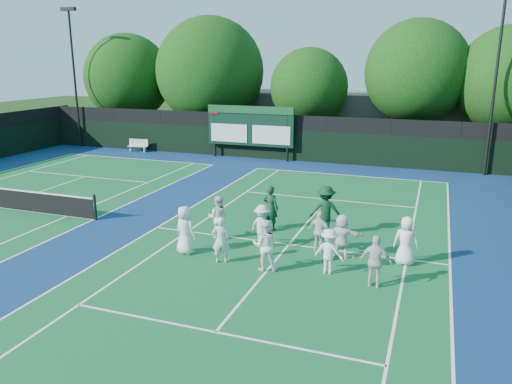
% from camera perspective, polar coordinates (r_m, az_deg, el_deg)
% --- Properties ---
extents(ground, '(120.00, 120.00, 0.00)m').
position_cam_1_polar(ground, '(17.36, 2.84, -7.15)').
color(ground, '#17330E').
rests_on(ground, ground).
extents(court_apron, '(34.00, 32.00, 0.01)m').
position_cam_1_polar(court_apron, '(20.62, -12.47, -3.85)').
color(court_apron, navy).
rests_on(court_apron, ground).
extents(near_court, '(11.05, 23.85, 0.01)m').
position_cam_1_polar(near_court, '(18.25, 3.78, -6.00)').
color(near_court, '#135E2E').
rests_on(near_court, ground).
extents(back_fence, '(34.00, 0.08, 3.00)m').
position_cam_1_polar(back_fence, '(33.55, 1.19, 6.10)').
color(back_fence, black).
rests_on(back_fence, ground).
extents(scoreboard, '(6.00, 0.21, 3.55)m').
position_cam_1_polar(scoreboard, '(33.39, -0.70, 7.50)').
color(scoreboard, black).
rests_on(scoreboard, ground).
extents(clubhouse, '(18.00, 6.00, 4.00)m').
position_cam_1_polar(clubhouse, '(40.20, 10.41, 8.26)').
color(clubhouse, slate).
rests_on(clubhouse, ground).
extents(light_pole_left, '(1.20, 0.30, 10.12)m').
position_cam_1_polar(light_pole_left, '(40.33, -20.17, 13.76)').
color(light_pole_left, black).
rests_on(light_pole_left, ground).
extents(light_pole_right, '(1.20, 0.30, 10.12)m').
position_cam_1_polar(light_pole_right, '(31.21, 25.89, 13.10)').
color(light_pole_right, black).
rests_on(light_pole_right, ground).
extents(bench, '(1.48, 0.60, 0.91)m').
position_cam_1_polar(bench, '(37.34, -13.31, 5.26)').
color(bench, silver).
rests_on(bench, ground).
extents(tree_a, '(6.84, 6.84, 8.53)m').
position_cam_1_polar(tree_a, '(42.14, -14.20, 12.36)').
color(tree_a, '#321F0D').
rests_on(tree_a, ground).
extents(tree_b, '(8.05, 8.05, 9.64)m').
position_cam_1_polar(tree_b, '(38.55, -5.01, 13.24)').
color(tree_b, '#321F0D').
rests_on(tree_b, ground).
extents(tree_c, '(5.46, 5.46, 7.34)m').
position_cam_1_polar(tree_c, '(36.05, 6.34, 11.60)').
color(tree_c, '#321F0D').
rests_on(tree_c, ground).
extents(tree_d, '(6.76, 6.76, 9.09)m').
position_cam_1_polar(tree_d, '(35.00, 18.16, 12.62)').
color(tree_d, '#321F0D').
rests_on(tree_d, ground).
extents(tennis_ball_1, '(0.07, 0.07, 0.07)m').
position_cam_1_polar(tennis_ball_1, '(17.32, 11.08, -7.36)').
color(tennis_ball_1, '#BDD819').
rests_on(tennis_ball_1, ground).
extents(tennis_ball_2, '(0.07, 0.07, 0.07)m').
position_cam_1_polar(tennis_ball_2, '(14.12, 15.87, -13.05)').
color(tennis_ball_2, '#BDD819').
rests_on(tennis_ball_2, ground).
extents(tennis_ball_3, '(0.07, 0.07, 0.07)m').
position_cam_1_polar(tennis_ball_3, '(19.14, -7.04, -4.98)').
color(tennis_ball_3, '#BDD819').
rests_on(tennis_ball_3, ground).
extents(tennis_ball_5, '(0.07, 0.07, 0.07)m').
position_cam_1_polar(tennis_ball_5, '(18.22, 12.79, -6.32)').
color(tennis_ball_5, '#BDD819').
rests_on(tennis_ball_5, ground).
extents(player_front_0, '(0.96, 0.77, 1.70)m').
position_cam_1_polar(player_front_0, '(17.33, -8.11, -4.32)').
color(player_front_0, white).
rests_on(player_front_0, ground).
extents(player_front_1, '(0.68, 0.56, 1.59)m').
position_cam_1_polar(player_front_1, '(16.45, -4.04, -5.48)').
color(player_front_1, silver).
rests_on(player_front_1, ground).
extents(player_front_2, '(0.96, 0.83, 1.69)m').
position_cam_1_polar(player_front_2, '(15.83, 1.08, -6.09)').
color(player_front_2, white).
rests_on(player_front_2, ground).
extents(player_front_3, '(1.01, 0.67, 1.46)m').
position_cam_1_polar(player_front_3, '(15.81, 8.34, -6.73)').
color(player_front_3, white).
rests_on(player_front_3, ground).
extents(player_front_4, '(0.96, 0.43, 1.61)m').
position_cam_1_polar(player_front_4, '(15.12, 13.51, -7.73)').
color(player_front_4, silver).
rests_on(player_front_4, ground).
extents(player_back_0, '(0.90, 0.76, 1.64)m').
position_cam_1_polar(player_back_0, '(18.66, -4.32, -2.90)').
color(player_back_0, white).
rests_on(player_back_0, ground).
extents(player_back_1, '(1.17, 0.96, 1.58)m').
position_cam_1_polar(player_back_1, '(17.71, 0.73, -3.95)').
color(player_back_1, silver).
rests_on(player_back_1, ground).
extents(player_back_2, '(0.93, 0.55, 1.49)m').
position_cam_1_polar(player_back_2, '(17.46, 7.28, -4.51)').
color(player_back_2, silver).
rests_on(player_back_2, ground).
extents(player_back_3, '(1.44, 0.50, 1.54)m').
position_cam_1_polar(player_back_3, '(17.08, 9.79, -4.98)').
color(player_back_3, white).
rests_on(player_back_3, ground).
extents(player_back_4, '(0.80, 0.52, 1.63)m').
position_cam_1_polar(player_back_4, '(16.99, 16.77, -5.36)').
color(player_back_4, white).
rests_on(player_back_4, ground).
extents(coach_left, '(0.72, 0.55, 1.78)m').
position_cam_1_polar(coach_left, '(19.54, 1.69, -1.81)').
color(coach_left, '#0F371F').
rests_on(coach_left, ground).
extents(coach_right, '(1.39, 1.01, 1.94)m').
position_cam_1_polar(coach_right, '(19.05, 7.95, -2.15)').
color(coach_right, '#0D3319').
rests_on(coach_right, ground).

